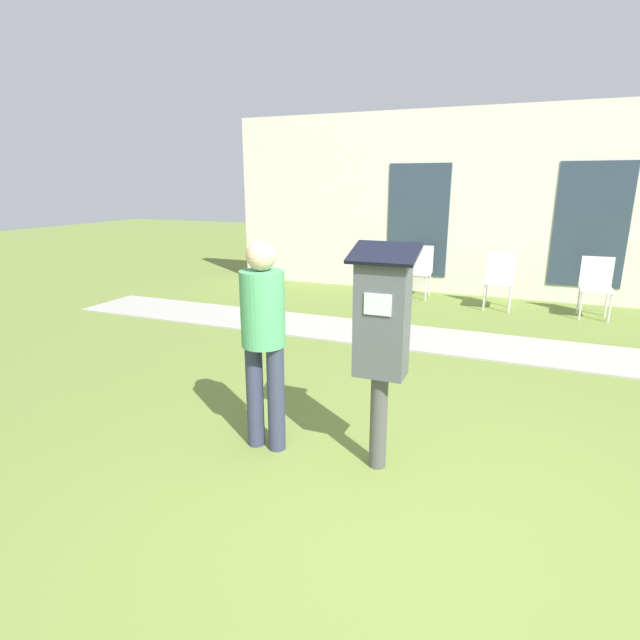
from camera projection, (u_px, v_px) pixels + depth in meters
name	position (u px, v px, depth m)	size (l,w,h in m)	color
ground_plane	(412.00, 531.00, 2.92)	(40.00, 40.00, 0.00)	olive
sidewalk	(476.00, 344.00, 6.25)	(12.00, 1.10, 0.02)	#A3A099
building_facade	(501.00, 205.00, 8.58)	(10.00, 0.26, 3.20)	silver
parking_meter	(382.00, 330.00, 3.32)	(0.44, 0.31, 1.59)	#4C4C4C
person_standing	(263.00, 331.00, 3.61)	(0.32, 0.32, 1.58)	#333851
outdoor_chair_left	(419.00, 267.00, 8.80)	(0.44, 0.44, 0.90)	white
outdoor_chair_middle	(500.00, 276.00, 7.99)	(0.44, 0.44, 0.90)	white
outdoor_chair_right	(596.00, 282.00, 7.46)	(0.44, 0.44, 0.90)	white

